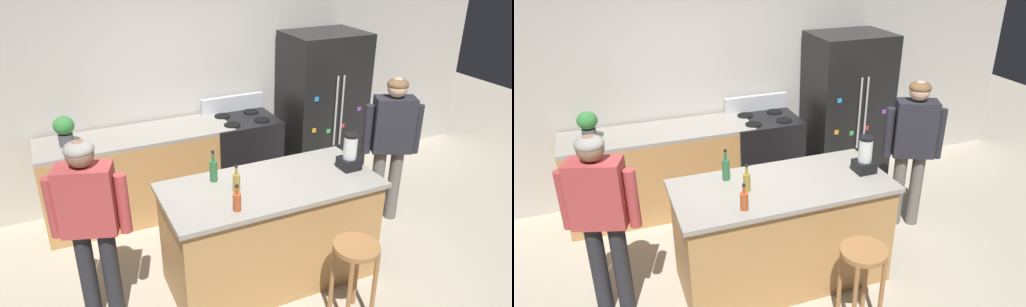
% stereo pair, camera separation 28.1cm
% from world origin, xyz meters
% --- Properties ---
extents(ground_plane, '(14.00, 14.00, 0.00)m').
position_xyz_m(ground_plane, '(0.00, 0.00, 0.00)').
color(ground_plane, '#B2A893').
extents(back_wall, '(8.00, 0.10, 2.70)m').
position_xyz_m(back_wall, '(0.00, 1.95, 1.35)').
color(back_wall, '#BCB7AD').
rests_on(back_wall, ground_plane).
extents(kitchen_island, '(1.83, 0.85, 0.96)m').
position_xyz_m(kitchen_island, '(0.00, 0.00, 0.48)').
color(kitchen_island, '#B7844C').
rests_on(kitchen_island, ground_plane).
extents(back_counter_run, '(2.00, 0.64, 0.96)m').
position_xyz_m(back_counter_run, '(-0.80, 1.55, 0.48)').
color(back_counter_run, '#B7844C').
rests_on(back_counter_run, ground_plane).
extents(refrigerator, '(0.90, 0.73, 1.84)m').
position_xyz_m(refrigerator, '(1.42, 1.50, 0.92)').
color(refrigerator, black).
rests_on(refrigerator, ground_plane).
extents(stove_range, '(0.76, 0.65, 1.14)m').
position_xyz_m(stove_range, '(0.39, 1.52, 0.49)').
color(stove_range, black).
rests_on(stove_range, ground_plane).
extents(person_by_island_left, '(0.59, 0.33, 1.57)m').
position_xyz_m(person_by_island_left, '(-1.44, 0.10, 0.95)').
color(person_by_island_left, '#26262B').
rests_on(person_by_island_left, ground_plane).
extents(person_by_sink_right, '(0.57, 0.36, 1.58)m').
position_xyz_m(person_by_sink_right, '(1.57, 0.38, 0.95)').
color(person_by_sink_right, '#66605B').
rests_on(person_by_sink_right, ground_plane).
extents(bar_stool, '(0.36, 0.36, 0.71)m').
position_xyz_m(bar_stool, '(0.36, -0.74, 0.54)').
color(bar_stool, '#9E6B3D').
rests_on(bar_stool, ground_plane).
extents(potted_plant, '(0.20, 0.20, 0.30)m').
position_xyz_m(potted_plant, '(-1.47, 1.55, 1.13)').
color(potted_plant, '#4C4C51').
rests_on(potted_plant, back_counter_run).
extents(blender_appliance, '(0.17, 0.17, 0.33)m').
position_xyz_m(blender_appliance, '(0.75, -0.03, 1.09)').
color(blender_appliance, black).
rests_on(blender_appliance, kitchen_island).
extents(bottle_vinegar, '(0.06, 0.06, 0.24)m').
position_xyz_m(bottle_vinegar, '(-0.31, -0.01, 1.04)').
color(bottle_vinegar, olive).
rests_on(bottle_vinegar, kitchen_island).
extents(bottle_olive_oil, '(0.07, 0.07, 0.28)m').
position_xyz_m(bottle_olive_oil, '(-0.42, 0.25, 1.06)').
color(bottle_olive_oil, '#2D6638').
rests_on(bottle_olive_oil, kitchen_island).
extents(bottle_cooking_sauce, '(0.06, 0.06, 0.22)m').
position_xyz_m(bottle_cooking_sauce, '(-0.42, -0.27, 1.03)').
color(bottle_cooking_sauce, '#B24C26').
rests_on(bottle_cooking_sauce, kitchen_island).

